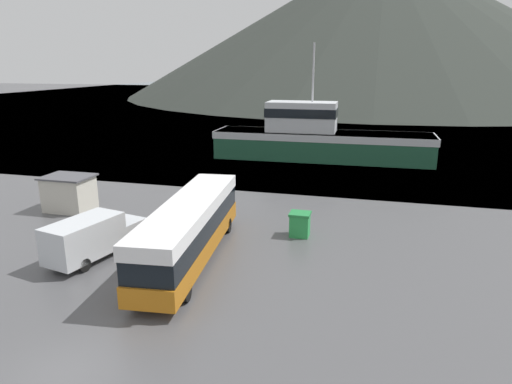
{
  "coord_description": "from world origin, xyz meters",
  "views": [
    {
      "loc": [
        9.61,
        -11.12,
        10.06
      ],
      "look_at": [
        2.34,
        16.6,
        2.0
      ],
      "focal_mm": 32.0,
      "sensor_mm": 36.0,
      "label": 1
    }
  ],
  "objects_px": {
    "dock_kiosk": "(69,193)",
    "tour_bus": "(190,227)",
    "storage_bin": "(300,224)",
    "delivery_van": "(93,236)",
    "fishing_boat": "(318,138)"
  },
  "relations": [
    {
      "from": "delivery_van",
      "to": "dock_kiosk",
      "type": "distance_m",
      "value": 9.46
    },
    {
      "from": "tour_bus",
      "to": "fishing_boat",
      "type": "bearing_deg",
      "value": 77.96
    },
    {
      "from": "tour_bus",
      "to": "fishing_boat",
      "type": "distance_m",
      "value": 28.61
    },
    {
      "from": "tour_bus",
      "to": "fishing_boat",
      "type": "xyz_separation_m",
      "value": [
        3.07,
        28.44,
        0.5
      ]
    },
    {
      "from": "fishing_boat",
      "to": "storage_bin",
      "type": "relative_size",
      "value": 15.89
    },
    {
      "from": "fishing_boat",
      "to": "dock_kiosk",
      "type": "bearing_deg",
      "value": -33.96
    },
    {
      "from": "storage_bin",
      "to": "tour_bus",
      "type": "bearing_deg",
      "value": -135.62
    },
    {
      "from": "delivery_van",
      "to": "dock_kiosk",
      "type": "bearing_deg",
      "value": 145.65
    },
    {
      "from": "tour_bus",
      "to": "delivery_van",
      "type": "xyz_separation_m",
      "value": [
        -5.15,
        -1.07,
        -0.59
      ]
    },
    {
      "from": "tour_bus",
      "to": "dock_kiosk",
      "type": "height_order",
      "value": "tour_bus"
    },
    {
      "from": "dock_kiosk",
      "to": "tour_bus",
      "type": "bearing_deg",
      "value": -26.55
    },
    {
      "from": "dock_kiosk",
      "to": "storage_bin",
      "type": "bearing_deg",
      "value": -3.11
    },
    {
      "from": "storage_bin",
      "to": "dock_kiosk",
      "type": "distance_m",
      "value": 16.69
    },
    {
      "from": "tour_bus",
      "to": "delivery_van",
      "type": "bearing_deg",
      "value": -174.15
    },
    {
      "from": "fishing_boat",
      "to": "dock_kiosk",
      "type": "xyz_separation_m",
      "value": [
        -14.71,
        -22.63,
        -1.05
      ]
    }
  ]
}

